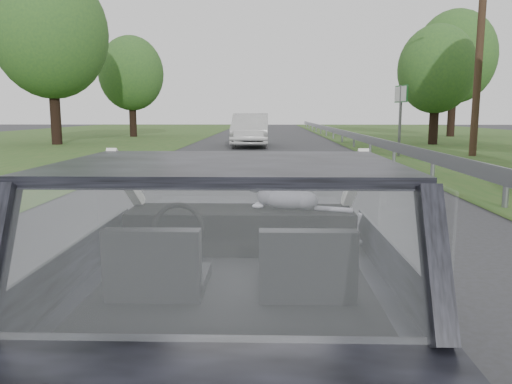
# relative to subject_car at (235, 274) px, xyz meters

# --- Properties ---
(subject_car) EXTENTS (1.80, 4.00, 1.45)m
(subject_car) POSITION_rel_subject_car_xyz_m (0.00, 0.00, 0.00)
(subject_car) COLOR black
(subject_car) RESTS_ON ground
(dashboard) EXTENTS (1.58, 0.45, 0.30)m
(dashboard) POSITION_rel_subject_car_xyz_m (0.00, 0.62, 0.12)
(dashboard) COLOR black
(dashboard) RESTS_ON subject_car
(driver_seat) EXTENTS (0.50, 0.72, 0.42)m
(driver_seat) POSITION_rel_subject_car_xyz_m (-0.40, -0.29, 0.16)
(driver_seat) COLOR black
(driver_seat) RESTS_ON subject_car
(passenger_seat) EXTENTS (0.50, 0.72, 0.42)m
(passenger_seat) POSITION_rel_subject_car_xyz_m (0.40, -0.29, 0.16)
(passenger_seat) COLOR black
(passenger_seat) RESTS_ON subject_car
(steering_wheel) EXTENTS (0.36, 0.36, 0.04)m
(steering_wheel) POSITION_rel_subject_car_xyz_m (-0.40, 0.33, 0.20)
(steering_wheel) COLOR black
(steering_wheel) RESTS_ON dashboard
(cat) EXTENTS (0.57, 0.29, 0.25)m
(cat) POSITION_rel_subject_car_xyz_m (0.34, 0.64, 0.36)
(cat) COLOR gray
(cat) RESTS_ON dashboard
(guardrail) EXTENTS (0.05, 90.00, 0.32)m
(guardrail) POSITION_rel_subject_car_xyz_m (4.30, 10.00, -0.15)
(guardrail) COLOR gray
(guardrail) RESTS_ON ground
(other_car) EXTENTS (2.02, 5.07, 1.66)m
(other_car) POSITION_rel_subject_car_xyz_m (-0.72, 22.33, 0.11)
(other_car) COLOR #B5B5B5
(other_car) RESTS_ON ground
(highway_sign) EXTENTS (0.29, 1.09, 2.73)m
(highway_sign) POSITION_rel_subject_car_xyz_m (5.29, 16.80, 0.64)
(highway_sign) COLOR #21712E
(highway_sign) RESTS_ON ground
(utility_pole) EXTENTS (0.29, 0.29, 8.65)m
(utility_pole) POSITION_rel_subject_car_xyz_m (8.20, 16.90, 3.60)
(utility_pole) COLOR #3D2717
(utility_pole) RESTS_ON ground
(tree_2) EXTENTS (4.54, 4.54, 6.06)m
(tree_2) POSITION_rel_subject_car_xyz_m (8.98, 24.16, 2.31)
(tree_2) COLOR #274D24
(tree_2) RESTS_ON ground
(tree_3) EXTENTS (7.44, 7.44, 8.53)m
(tree_3) POSITION_rel_subject_car_xyz_m (13.21, 33.41, 3.54)
(tree_3) COLOR #274D24
(tree_3) RESTS_ON ground
(tree_5) EXTENTS (6.24, 6.24, 8.86)m
(tree_5) POSITION_rel_subject_car_xyz_m (-11.14, 23.63, 3.70)
(tree_5) COLOR #274D24
(tree_5) RESTS_ON ground
(tree_6) EXTENTS (4.97, 4.97, 6.77)m
(tree_6) POSITION_rel_subject_car_xyz_m (-9.42, 32.50, 2.66)
(tree_6) COLOR #274D24
(tree_6) RESTS_ON ground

